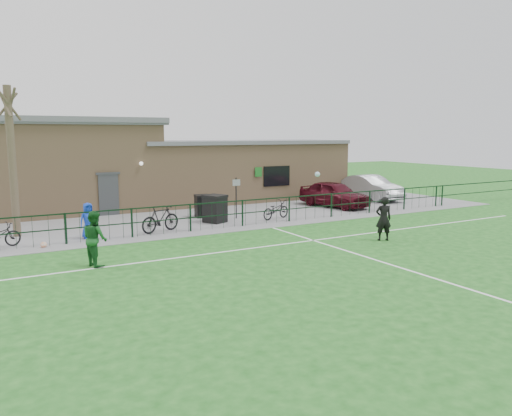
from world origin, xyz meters
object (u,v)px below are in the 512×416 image
car_maroon (334,194)px  bicycle_e (276,210)px  bare_tree (12,162)px  sign_post (236,198)px  car_silver (370,187)px  spectator_child (88,221)px  bicycle_d (160,219)px  wheelie_bin_left (215,210)px  outfield_player (95,238)px  ball_ground (44,245)px  wheelie_bin_right (202,207)px

car_maroon → bicycle_e: 5.36m
bare_tree → bicycle_e: size_ratio=3.47×
bare_tree → sign_post: 9.90m
bare_tree → sign_post: (9.69, -0.55, -1.98)m
car_silver → spectator_child: (-17.85, -3.50, -0.04)m
car_maroon → bicycle_d: size_ratio=2.28×
car_maroon → bicycle_e: car_maroon is taller
car_silver → wheelie_bin_left: bearing=-168.1°
bicycle_e → spectator_child: 8.85m
bicycle_e → spectator_child: size_ratio=1.21×
wheelie_bin_left → bicycle_e: bearing=-35.4°
sign_post → outfield_player: sign_post is taller
outfield_player → ball_ground: 3.72m
bare_tree → outfield_player: 6.77m
outfield_player → ball_ground: bearing=4.2°
outfield_player → car_silver: bearing=-81.2°
car_maroon → spectator_child: bearing=176.9°
spectator_child → outfield_player: (-0.62, -4.27, 0.14)m
wheelie_bin_right → car_maroon: size_ratio=0.24×
bare_tree → spectator_child: bare_tree is taller
car_silver → bicycle_e: 9.58m
car_maroon → ball_ground: car_maroon is taller
wheelie_bin_right → bicycle_d: bearing=-128.1°
car_silver → bare_tree: bearing=-176.0°
car_maroon → car_silver: (3.99, 1.41, 0.02)m
sign_post → outfield_player: (-7.87, -5.62, -0.14)m
spectator_child → ball_ground: spectator_child is taller
wheelie_bin_left → wheelie_bin_right: (0.09, 1.67, -0.09)m
bicycle_d → ball_ground: bearing=79.6°
sign_post → spectator_child: bearing=-169.4°
ball_ground → car_maroon: bearing=10.5°
sign_post → bicycle_d: sign_post is taller
bare_tree → wheelie_bin_right: bearing=4.3°
bicycle_d → ball_ground: size_ratio=8.18×
spectator_child → bare_tree: bearing=132.7°
bare_tree → ball_ground: bare_tree is taller
sign_post → bicycle_e: 2.01m
spectator_child → wheelie_bin_right: bearing=13.5°
bare_tree → wheelie_bin_right: (8.40, 0.63, -2.47)m
car_maroon → bicycle_e: (-5.02, -1.84, -0.28)m
car_silver → bicycle_d: 15.40m
spectator_child → ball_ground: size_ratio=6.20×
wheelie_bin_right → spectator_child: size_ratio=0.72×
car_maroon → wheelie_bin_left: bearing=177.2°
outfield_player → ball_ground: size_ratio=7.61×
wheelie_bin_left → ball_ground: 7.83m
bare_tree → outfield_player: size_ratio=3.42×
sign_post → outfield_player: size_ratio=1.14×
bicycle_d → ball_ground: (-4.65, -0.67, -0.47)m
wheelie_bin_right → ball_ground: size_ratio=4.44×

